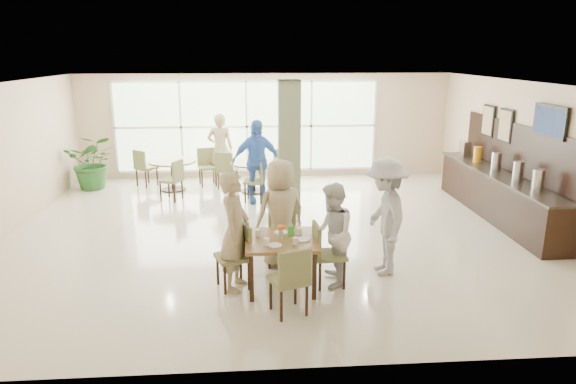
{
  "coord_description": "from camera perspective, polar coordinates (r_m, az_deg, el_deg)",
  "views": [
    {
      "loc": [
        -0.4,
        -9.38,
        3.35
      ],
      "look_at": [
        0.2,
        -1.2,
        1.1
      ],
      "focal_mm": 32.0,
      "sensor_mm": 36.0,
      "label": 1
    }
  ],
  "objects": [
    {
      "name": "ground",
      "position": [
        9.97,
        -1.66,
        -4.31
      ],
      "size": [
        10.0,
        10.0,
        0.0
      ],
      "primitive_type": "plane",
      "color": "beige",
      "rests_on": "ground"
    },
    {
      "name": "room_shell",
      "position": [
        9.53,
        -1.74,
        5.38
      ],
      "size": [
        10.0,
        10.0,
        10.0
      ],
      "color": "white",
      "rests_on": "ground"
    },
    {
      "name": "window_bank",
      "position": [
        13.98,
        -4.61,
        7.26
      ],
      "size": [
        7.0,
        0.04,
        7.0
      ],
      "color": "silver",
      "rests_on": "ground"
    },
    {
      "name": "column",
      "position": [
        10.79,
        0.12,
        4.92
      ],
      "size": [
        0.45,
        0.45,
        2.8
      ],
      "primitive_type": "cube",
      "color": "#5D6A49",
      "rests_on": "ground"
    },
    {
      "name": "main_table",
      "position": [
        7.44,
        -0.78,
        -5.82
      ],
      "size": [
        1.03,
        1.03,
        0.75
      ],
      "color": "brown",
      "rests_on": "ground"
    },
    {
      "name": "round_table_left",
      "position": [
        13.06,
        -12.72,
        2.73
      ],
      "size": [
        1.17,
        1.17,
        0.75
      ],
      "color": "brown",
      "rests_on": "ground"
    },
    {
      "name": "round_table_right",
      "position": [
        12.6,
        -3.88,
        2.61
      ],
      "size": [
        1.15,
        1.15,
        0.75
      ],
      "color": "brown",
      "rests_on": "ground"
    },
    {
      "name": "chairs_main_table",
      "position": [
        7.53,
        -0.56,
        -7.11
      ],
      "size": [
        1.95,
        2.15,
        0.95
      ],
      "color": "olive",
      "rests_on": "ground"
    },
    {
      "name": "chairs_table_left",
      "position": [
        13.07,
        -12.44,
        2.25
      ],
      "size": [
        2.15,
        2.0,
        0.95
      ],
      "color": "olive",
      "rests_on": "ground"
    },
    {
      "name": "chairs_table_right",
      "position": [
        12.62,
        -3.67,
        2.13
      ],
      "size": [
        1.97,
        1.79,
        0.95
      ],
      "color": "olive",
      "rests_on": "ground"
    },
    {
      "name": "tabletop_clutter",
      "position": [
        7.37,
        -0.61,
        -4.83
      ],
      "size": [
        0.78,
        0.73,
        0.21
      ],
      "color": "white",
      "rests_on": "main_table"
    },
    {
      "name": "buffet_counter",
      "position": [
        11.47,
        22.34,
        0.04
      ],
      "size": [
        0.64,
        4.7,
        1.95
      ],
      "color": "black",
      "rests_on": "ground"
    },
    {
      "name": "wall_tv",
      "position": [
        10.35,
        27.11,
        7.01
      ],
      "size": [
        0.06,
        1.0,
        0.58
      ],
      "color": "black",
      "rests_on": "ground"
    },
    {
      "name": "framed_art_a",
      "position": [
        11.78,
        23.01,
        6.8
      ],
      "size": [
        0.05,
        0.55,
        0.7
      ],
      "color": "black",
      "rests_on": "ground"
    },
    {
      "name": "framed_art_b",
      "position": [
        12.49,
        21.37,
        7.39
      ],
      "size": [
        0.05,
        0.55,
        0.7
      ],
      "color": "black",
      "rests_on": "ground"
    },
    {
      "name": "potted_plant",
      "position": [
        13.75,
        -20.86,
        3.14
      ],
      "size": [
        1.34,
        1.34,
        1.37
      ],
      "primitive_type": "imported",
      "rotation": [
        0.0,
        0.0,
        0.09
      ],
      "color": "#265C25",
      "rests_on": "ground"
    },
    {
      "name": "teen_left",
      "position": [
        7.38,
        -5.91,
        -4.38
      ],
      "size": [
        0.56,
        0.72,
        1.74
      ],
      "primitive_type": "imported",
      "rotation": [
        0.0,
        0.0,
        1.32
      ],
      "color": "tan",
      "rests_on": "ground"
    },
    {
      "name": "teen_far",
      "position": [
        8.17,
        -0.81,
        -2.33
      ],
      "size": [
        0.96,
        0.76,
        1.74
      ],
      "primitive_type": "imported",
      "rotation": [
        0.0,
        0.0,
        3.55
      ],
      "color": "tan",
      "rests_on": "ground"
    },
    {
      "name": "teen_right",
      "position": [
        7.52,
        4.91,
        -4.79
      ],
      "size": [
        0.66,
        0.8,
        1.54
      ],
      "primitive_type": "imported",
      "rotation": [
        0.0,
        0.0,
        -1.67
      ],
      "color": "white",
      "rests_on": "ground"
    },
    {
      "name": "teen_standing",
      "position": [
        7.98,
        10.72,
        -2.69
      ],
      "size": [
        0.7,
        1.2,
        1.83
      ],
      "primitive_type": "imported",
      "rotation": [
        0.0,
        0.0,
        -1.55
      ],
      "color": "#AFAFB2",
      "rests_on": "ground"
    },
    {
      "name": "adult_a",
      "position": [
        11.64,
        -3.55,
        3.4
      ],
      "size": [
        1.22,
        0.85,
        1.9
      ],
      "primitive_type": "imported",
      "rotation": [
        0.0,
        0.0,
        0.21
      ],
      "color": "#4678D4",
      "rests_on": "ground"
    },
    {
      "name": "adult_b",
      "position": [
        12.6,
        -0.26,
        3.39
      ],
      "size": [
        1.02,
        1.5,
        1.49
      ],
      "primitive_type": "imported",
      "rotation": [
        0.0,
        0.0,
        -1.91
      ],
      "color": "white",
      "rests_on": "ground"
    },
    {
      "name": "adult_standing",
      "position": [
        13.46,
        -7.54,
        4.8
      ],
      "size": [
        0.69,
        0.47,
        1.84
      ],
      "primitive_type": "imported",
      "rotation": [
        0.0,
        0.0,
        3.1
      ],
      "color": "tan",
      "rests_on": "ground"
    }
  ]
}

